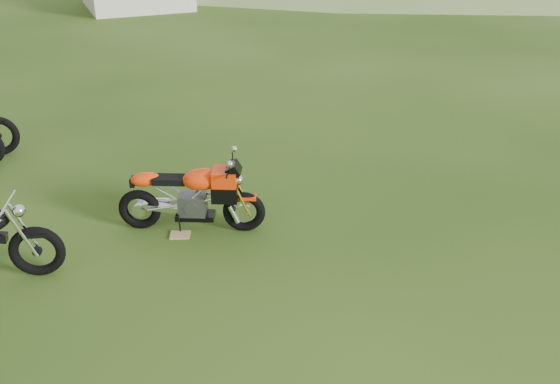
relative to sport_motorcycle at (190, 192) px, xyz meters
name	(u,v)px	position (x,y,z in m)	size (l,w,h in m)	color
ground	(281,279)	(0.82, -1.40, -0.54)	(120.00, 120.00, 0.00)	#233E0D
sport_motorcycle	(190,192)	(0.00, 0.00, 0.00)	(1.79, 0.45, 1.08)	#F03508
plywood_board	(180,235)	(-0.18, -0.13, -0.53)	(0.25, 0.20, 0.02)	tan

